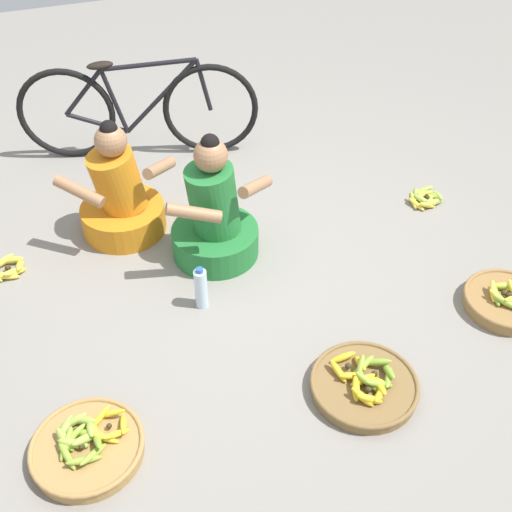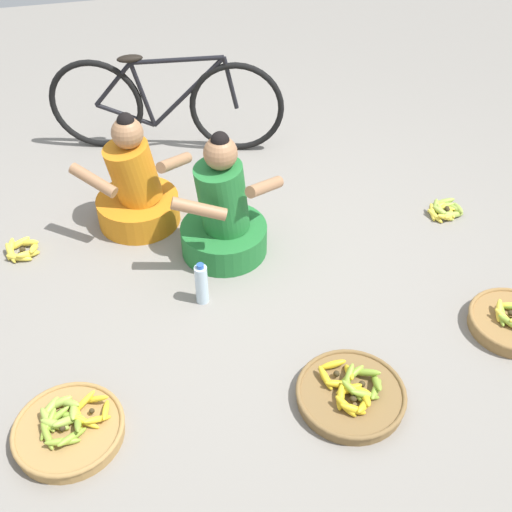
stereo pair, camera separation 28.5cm
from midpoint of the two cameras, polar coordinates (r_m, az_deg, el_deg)
The scene contains 9 objects.
ground_plane at distance 3.68m, azimuth 1.45°, elevation -2.24°, with size 10.00×10.00×0.00m, color gray.
vendor_woman_front at distance 3.72m, azimuth -0.75°, elevation 3.55°, with size 0.69×0.52×0.81m.
vendor_woman_behind at distance 4.01m, azimuth -8.75°, elevation 5.85°, with size 0.75×0.53×0.77m.
bicycle_leaning at distance 4.72m, azimuth -6.38°, elevation 13.35°, with size 1.65×0.53×0.73m.
banana_basket_mid_right at distance 3.14m, azimuth 11.19°, elevation -12.17°, with size 0.53×0.53×0.14m.
banana_basket_front_left at distance 3.05m, azimuth -13.85°, elevation -14.95°, with size 0.51×0.51×0.15m.
loose_bananas_front_center at distance 4.38m, azimuth 18.47°, elevation 3.84°, with size 0.25×0.24×0.09m.
loose_bananas_back_center at distance 4.04m, azimuth -18.48°, elevation 0.47°, with size 0.22×0.23×0.10m.
water_bottle at distance 3.47m, azimuth -2.58°, elevation -2.62°, with size 0.07×0.07×0.27m.
Camera 2 is at (-0.61, -2.63, 2.51)m, focal length 44.52 mm.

